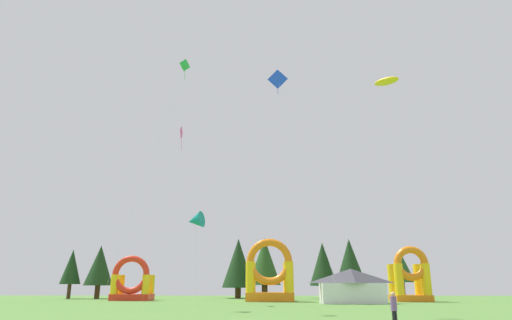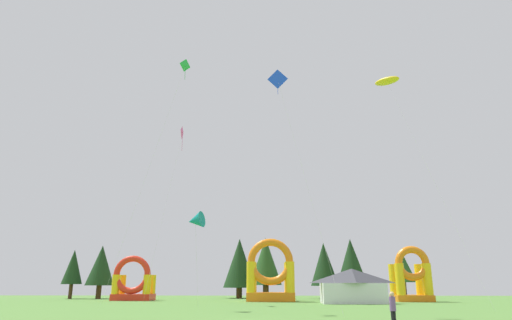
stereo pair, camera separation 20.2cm
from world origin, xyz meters
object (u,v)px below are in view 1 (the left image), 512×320
object	(u,v)px
kite_yellow_parafoil	(386,82)
kite_pink_diamond	(182,134)
festival_tent	(352,286)
inflatable_orange_dome	(270,278)
kite_green_diamond	(185,68)
person_left_edge	(394,307)
inflatable_red_slide	(410,279)
kite_blue_diamond	(278,82)
inflatable_yellow_castle	(132,284)
kite_teal_delta	(195,220)

from	to	relation	value
kite_yellow_parafoil	kite_pink_diamond	xyz separation A→B (m)	(-24.40, 7.14, -3.62)
festival_tent	inflatable_orange_dome	bearing A→B (deg)	148.27
kite_green_diamond	kite_pink_diamond	distance (m)	12.88
person_left_edge	inflatable_red_slide	size ratio (longest dim) A/B	0.27
kite_yellow_parafoil	kite_blue_diamond	distance (m)	15.96
person_left_edge	festival_tent	bearing A→B (deg)	49.12
kite_pink_diamond	inflatable_red_slide	world-z (taller)	kite_pink_diamond
inflatable_orange_dome	inflatable_yellow_castle	world-z (taller)	inflatable_orange_dome
kite_green_diamond	kite_teal_delta	xyz separation A→B (m)	(1.68, -0.07, -15.63)
kite_teal_delta	inflatable_red_slide	size ratio (longest dim) A/B	1.25
kite_blue_diamond	person_left_edge	size ratio (longest dim) A/B	11.17
kite_green_diamond	inflatable_orange_dome	world-z (taller)	kite_green_diamond
person_left_edge	inflatable_red_slide	distance (m)	37.88
kite_teal_delta	festival_tent	bearing A→B (deg)	39.18
kite_green_diamond	inflatable_red_slide	world-z (taller)	kite_green_diamond
kite_yellow_parafoil	inflatable_orange_dome	distance (m)	28.93
kite_teal_delta	kite_green_diamond	bearing A→B (deg)	177.50
kite_green_diamond	kite_blue_diamond	xyz separation A→B (m)	(9.45, -3.67, -3.36)
kite_yellow_parafoil	inflatable_yellow_castle	world-z (taller)	kite_yellow_parafoil
kite_blue_diamond	festival_tent	distance (m)	26.54
kite_teal_delta	inflatable_yellow_castle	distance (m)	25.80
person_left_edge	inflatable_yellow_castle	xyz separation A→B (m)	(-25.28, 38.31, 1.02)
kite_blue_diamond	person_left_edge	xyz separation A→B (m)	(5.48, -12.63, -19.06)
kite_pink_diamond	kite_teal_delta	bearing A→B (deg)	-71.94
kite_pink_diamond	kite_green_diamond	bearing A→B (deg)	-79.16
inflatable_orange_dome	kite_pink_diamond	bearing A→B (deg)	-147.33
kite_green_diamond	inflatable_red_slide	xyz separation A→B (m)	(27.17, 19.51, -20.76)
kite_blue_diamond	kite_teal_delta	world-z (taller)	kite_blue_diamond
kite_teal_delta	inflatable_red_slide	bearing A→B (deg)	37.54
kite_yellow_parafoil	kite_blue_diamond	size ratio (longest dim) A/B	1.20
kite_blue_diamond	kite_green_diamond	bearing A→B (deg)	158.79
kite_green_diamond	inflatable_red_slide	size ratio (longest dim) A/B	3.47
kite_pink_diamond	festival_tent	bearing A→B (deg)	3.16
kite_blue_diamond	kite_pink_diamond	distance (m)	19.91
kite_yellow_parafoil	kite_blue_diamond	xyz separation A→B (m)	(-12.59, -8.88, -4.18)
kite_teal_delta	inflatable_orange_dome	xyz separation A→B (m)	(7.02, 19.52, -4.92)
kite_yellow_parafoil	festival_tent	distance (m)	24.14
kite_yellow_parafoil	inflatable_red_slide	bearing A→B (deg)	70.25
kite_blue_diamond	inflatable_orange_dome	xyz separation A→B (m)	(-0.75, 23.11, -17.19)
kite_teal_delta	person_left_edge	size ratio (longest dim) A/B	4.67
kite_yellow_parafoil	inflatable_red_slide	distance (m)	26.38
kite_green_diamond	inflatable_orange_dome	size ratio (longest dim) A/B	3.03
kite_yellow_parafoil	inflatable_orange_dome	bearing A→B (deg)	133.13
person_left_edge	inflatable_yellow_castle	bearing A→B (deg)	89.04
kite_teal_delta	inflatable_yellow_castle	bearing A→B (deg)	118.58
inflatable_red_slide	inflatable_orange_dome	bearing A→B (deg)	-179.80
inflatable_yellow_castle	festival_tent	distance (m)	29.91
kite_yellow_parafoil	person_left_edge	xyz separation A→B (m)	(-7.10, -21.51, -23.24)
kite_green_diamond	kite_blue_diamond	world-z (taller)	kite_green_diamond
kite_teal_delta	festival_tent	distance (m)	22.28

